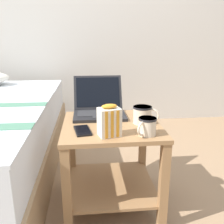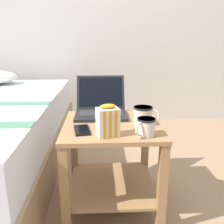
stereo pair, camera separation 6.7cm
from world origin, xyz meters
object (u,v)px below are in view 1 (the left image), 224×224
at_px(snack_bag, 109,121).
at_px(laptop, 99,107).
at_px(mug_front_right, 147,126).
at_px(cell_phone, 83,130).
at_px(mug_front_left, 143,114).

bearing_deg(snack_bag, laptop, 94.85).
bearing_deg(mug_front_right, laptop, 119.59).
bearing_deg(laptop, mug_front_right, -60.41).
xyz_separation_m(laptop, cell_phone, (-0.10, -0.29, -0.04)).
bearing_deg(mug_front_left, cell_phone, -163.90).
distance_m(mug_front_right, snack_bag, 0.19).
bearing_deg(laptop, snack_bag, -85.15).
height_order(laptop, mug_front_right, laptop).
relative_size(laptop, cell_phone, 2.05).
xyz_separation_m(mug_front_left, snack_bag, (-0.20, -0.17, 0.02)).
height_order(mug_front_left, cell_phone, mug_front_left).
bearing_deg(cell_phone, laptop, 71.19).
distance_m(laptop, snack_bag, 0.37).
xyz_separation_m(laptop, mug_front_right, (0.21, -0.38, 0.00)).
relative_size(mug_front_right, cell_phone, 0.67).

